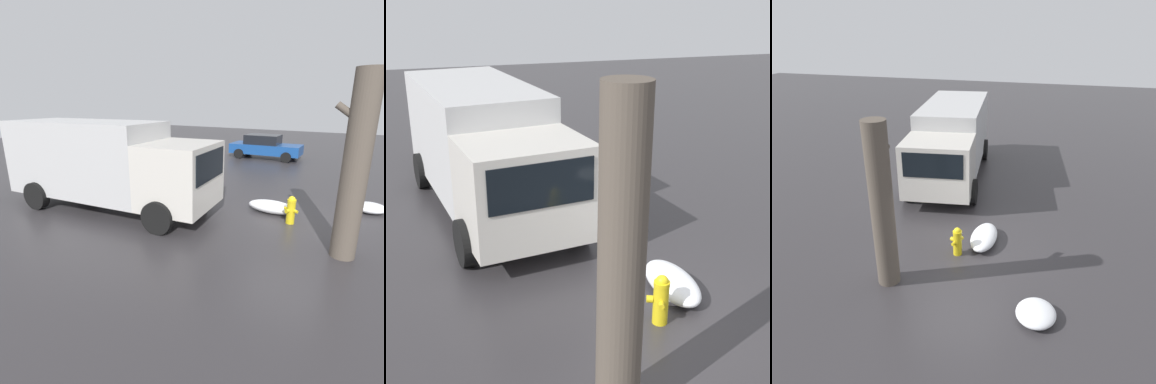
{
  "view_description": "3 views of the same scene",
  "coord_description": "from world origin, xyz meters",
  "views": [
    {
      "loc": [
        -1.89,
        8.35,
        3.37
      ],
      "look_at": [
        2.46,
        1.44,
        0.92
      ],
      "focal_mm": 28.0,
      "sensor_mm": 36.0,
      "label": 1
    },
    {
      "loc": [
        -6.27,
        3.37,
        4.85
      ],
      "look_at": [
        3.4,
        0.22,
        0.95
      ],
      "focal_mm": 50.0,
      "sensor_mm": 36.0,
      "label": 2
    },
    {
      "loc": [
        -8.27,
        -2.36,
        5.92
      ],
      "look_at": [
        2.37,
        0.44,
        0.75
      ],
      "focal_mm": 35.0,
      "sensor_mm": 36.0,
      "label": 3
    }
  ],
  "objects": [
    {
      "name": "delivery_truck",
      "position": [
        5.49,
        1.77,
        1.54
      ],
      "size": [
        7.11,
        3.23,
        2.8
      ],
      "rotation": [
        0.0,
        0.0,
        1.69
      ],
      "color": "beige",
      "rests_on": "ground_plane"
    },
    {
      "name": "snow_pile_by_hydrant",
      "position": [
        -1.92,
        -2.28,
        0.15
      ],
      "size": [
        0.94,
        0.87,
        0.3
      ],
      "color": "white",
      "rests_on": "ground_plane"
    },
    {
      "name": "snow_pile_curbside",
      "position": [
        0.73,
        -0.58,
        0.19
      ],
      "size": [
        1.51,
        0.72,
        0.38
      ],
      "color": "white",
      "rests_on": "ground_plane"
    },
    {
      "name": "fire_hydrant",
      "position": [
        0.0,
        0.0,
        0.42
      ],
      "size": [
        0.44,
        0.35,
        0.82
      ],
      "rotation": [
        0.0,
        0.0,
        1.17
      ],
      "color": "yellow",
      "rests_on": "ground_plane"
    },
    {
      "name": "ground_plane",
      "position": [
        0.0,
        0.0,
        0.0
      ],
      "size": [
        60.0,
        60.0,
        0.0
      ],
      "primitive_type": "plane",
      "color": "#333033"
    },
    {
      "name": "tree_trunk",
      "position": [
        -1.52,
        1.32,
        2.03
      ],
      "size": [
        0.82,
        0.54,
        4.03
      ],
      "color": "brown",
      "rests_on": "ground_plane"
    }
  ]
}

